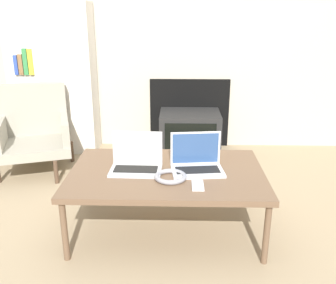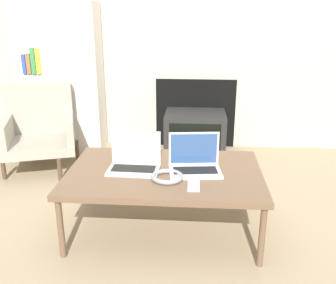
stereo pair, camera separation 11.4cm
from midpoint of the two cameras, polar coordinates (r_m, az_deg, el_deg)
The scene contains 10 objects.
ground_plane at distance 2.43m, azimuth 0.63°, elevation -14.40°, with size 14.00×14.00×0.00m, color #998466.
wall_back at distance 3.81m, azimuth 2.56°, elevation 18.30°, with size 7.00×0.08×2.60m.
table at distance 2.35m, azimuth 0.85°, elevation -5.07°, with size 1.21×0.77×0.41m.
laptop_left at distance 2.36m, azimuth -3.74°, elevation -2.86°, with size 0.32×0.22×0.23m.
laptop_right at distance 2.34m, azimuth 5.47°, elevation -3.12°, with size 0.34×0.24×0.23m.
headphones at distance 2.23m, azimuth 1.36°, elevation -5.30°, with size 0.19×0.19×0.03m.
phone at distance 2.14m, azimuth 5.46°, elevation -6.70°, with size 0.07×0.13×0.01m.
tv at distance 3.71m, azimuth 4.99°, elevation 1.32°, with size 0.59×0.45×0.42m.
armchair at distance 3.54m, azimuth -18.06°, elevation 2.25°, with size 0.74×0.73×0.74m.
bookshelf at distance 3.88m, azimuth -15.21°, elevation 9.29°, with size 0.80×0.32×1.44m.
Camera 2 is at (0.18, -2.02, 1.35)m, focal length 40.00 mm.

